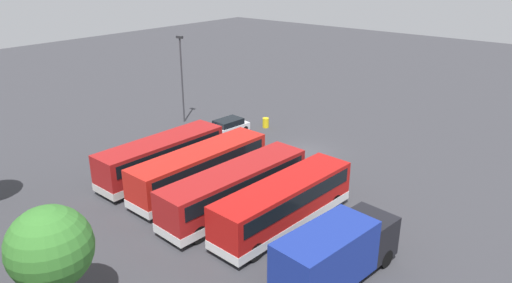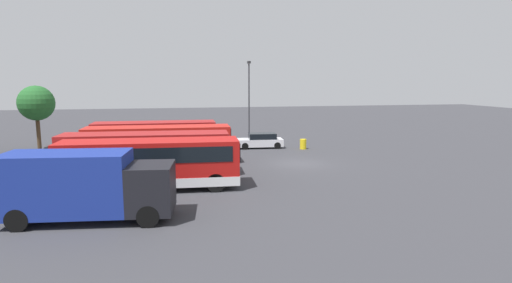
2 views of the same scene
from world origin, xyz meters
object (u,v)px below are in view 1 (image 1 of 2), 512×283
Objects in this scene: bus_single_deck_near_end at (284,202)px; bus_single_deck_fourth at (162,156)px; lamp_post_tall at (182,73)px; bus_single_deck_second at (236,188)px; car_hatchback_silver at (227,127)px; box_truck_blue at (336,252)px; waste_bin_yellow at (266,123)px; bus_single_deck_third at (201,168)px.

bus_single_deck_near_end is 11.18m from bus_single_deck_fourth.
bus_single_deck_second is at bearing 147.74° from lamp_post_tall.
bus_single_deck_fourth reaches higher than car_hatchback_silver.
box_truck_blue is 22.48m from car_hatchback_silver.
bus_single_deck_fourth is 10.81× the size of waste_bin_yellow.
bus_single_deck_fourth is 13.61m from waste_bin_yellow.
box_truck_blue is at bearing 165.78° from bus_single_deck_second.
waste_bin_yellow is (-1.54, -3.77, -0.23)m from car_hatchback_silver.
lamp_post_tall is (8.38, -9.75, 3.32)m from bus_single_deck_fourth.
bus_single_deck_third is 2.49× the size of car_hatchback_silver.
bus_single_deck_third is 3.72m from bus_single_deck_fourth.
bus_single_deck_third is at bearing -10.37° from bus_single_deck_second.
bus_single_deck_fourth reaches higher than waste_bin_yellow.
box_truck_blue is (-5.11, 2.62, 0.09)m from bus_single_deck_near_end.
bus_single_deck_fourth is at bearing 93.97° from waste_bin_yellow.
box_truck_blue is (-16.29, 2.55, 0.09)m from bus_single_deck_fourth.
box_truck_blue reaches higher than waste_bin_yellow.
bus_single_deck_fourth is at bearing 130.67° from lamp_post_tall.
box_truck_blue is at bearing 153.49° from lamp_post_tall.
lamp_post_tall is 9.46m from waste_bin_yellow.
bus_single_deck_second is 16.37m from waste_bin_yellow.
bus_single_deck_second is at bearing 121.70° from waste_bin_yellow.
lamp_post_tall reaches higher than car_hatchback_silver.
box_truck_blue is 23.60m from waste_bin_yellow.
lamp_post_tall is (5.89, 0.01, 4.24)m from car_hatchback_silver.
bus_single_deck_third is 1.30× the size of lamp_post_tall.
lamp_post_tall is 8.94× the size of waste_bin_yellow.
waste_bin_yellow is (12.12, -13.47, -1.15)m from bus_single_deck_near_end.
waste_bin_yellow is (17.23, -16.09, -1.23)m from box_truck_blue.
bus_single_deck_second is at bearing 177.30° from bus_single_deck_fourth.
waste_bin_yellow is at bearing -70.57° from bus_single_deck_third.
bus_single_deck_near_end and bus_single_deck_second have the same top height.
box_truck_blue is 0.91× the size of lamp_post_tall.
car_hatchback_silver is at bearing -45.00° from bus_single_deck_second.
bus_single_deck_second is 14.35m from car_hatchback_silver.
box_truck_blue reaches higher than bus_single_deck_second.
lamp_post_tall is (12.08, -9.39, 3.32)m from bus_single_deck_third.
bus_single_deck_third is 11.60× the size of waste_bin_yellow.
bus_single_deck_third is (7.47, -0.29, 0.00)m from bus_single_deck_near_end.
lamp_post_tall is at bearing 0.12° from car_hatchback_silver.
bus_single_deck_near_end is 1.03× the size of bus_single_deck_fourth.
bus_single_deck_fourth is at bearing -8.90° from box_truck_blue.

